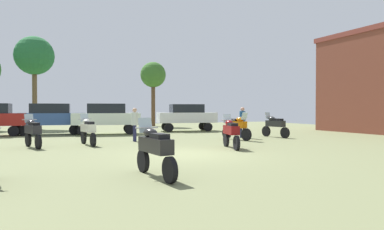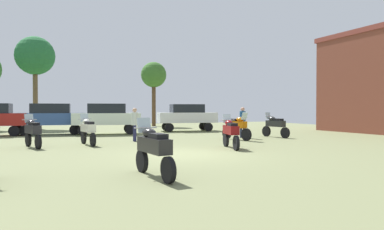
% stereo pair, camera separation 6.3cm
% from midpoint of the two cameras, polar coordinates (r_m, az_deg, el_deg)
% --- Properties ---
extents(ground_plane, '(44.00, 52.00, 0.02)m').
position_cam_midpoint_polar(ground_plane, '(13.06, -1.00, -6.38)').
color(ground_plane, '#71774E').
extents(motorcycle_1, '(0.62, 2.22, 1.44)m').
position_cam_midpoint_polar(motorcycle_1, '(8.69, -6.04, -5.36)').
color(motorcycle_1, black).
rests_on(motorcycle_1, ground).
extents(motorcycle_3, '(0.74, 2.12, 1.48)m').
position_cam_midpoint_polar(motorcycle_3, '(19.06, 7.33, -1.83)').
color(motorcycle_3, black).
rests_on(motorcycle_3, ground).
extents(motorcycle_4, '(0.78, 2.02, 1.45)m').
position_cam_midpoint_polar(motorcycle_4, '(16.59, -24.27, -2.40)').
color(motorcycle_4, black).
rests_on(motorcycle_4, ground).
extents(motorcycle_5, '(0.65, 2.12, 1.46)m').
position_cam_midpoint_polar(motorcycle_5, '(21.15, 13.38, -1.60)').
color(motorcycle_5, black).
rests_on(motorcycle_5, ground).
extents(motorcycle_8, '(0.76, 2.09, 1.44)m').
position_cam_midpoint_polar(motorcycle_8, '(14.91, 6.39, -2.70)').
color(motorcycle_8, black).
rests_on(motorcycle_8, ground).
extents(motorcycle_9, '(0.65, 2.15, 1.45)m').
position_cam_midpoint_polar(motorcycle_9, '(16.89, -16.40, -2.29)').
color(motorcycle_9, black).
rests_on(motorcycle_9, ground).
extents(car_1, '(4.54, 2.51, 2.00)m').
position_cam_midpoint_polar(car_1, '(23.73, -13.57, -0.22)').
color(car_1, black).
rests_on(car_1, ground).
extents(car_3, '(4.55, 2.54, 2.00)m').
position_cam_midpoint_polar(car_3, '(26.30, -0.76, -0.07)').
color(car_3, black).
rests_on(car_3, ground).
extents(car_4, '(4.49, 2.32, 2.00)m').
position_cam_midpoint_polar(car_4, '(24.60, -21.78, -0.22)').
color(car_4, black).
rests_on(car_4, ground).
extents(person_1, '(0.35, 0.35, 1.71)m').
position_cam_midpoint_polar(person_1, '(18.19, -9.16, -1.11)').
color(person_1, '#232449').
rests_on(person_1, ground).
extents(person_2, '(0.43, 0.43, 1.76)m').
position_cam_midpoint_polar(person_2, '(20.41, 8.27, -0.79)').
color(person_2, '#242B45').
rests_on(person_2, ground).
extents(tree_2, '(3.28, 3.28, 7.86)m').
position_cam_midpoint_polar(tree_2, '(33.36, -24.00, 8.62)').
color(tree_2, brown).
rests_on(tree_2, ground).
extents(tree_3, '(2.42, 2.42, 6.13)m').
position_cam_midpoint_polar(tree_3, '(34.04, -6.16, 6.31)').
color(tree_3, brown).
rests_on(tree_3, ground).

